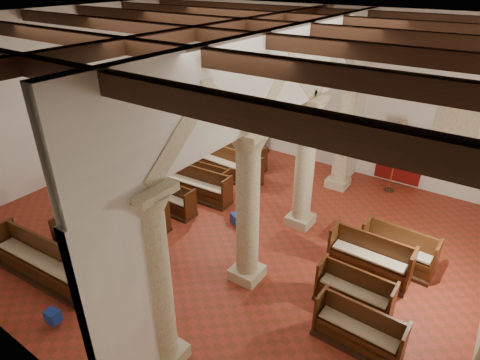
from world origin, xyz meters
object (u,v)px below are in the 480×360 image
at_px(nave_pew_0, 44,266).
at_px(aisle_pew_0, 358,333).
at_px(processional_banner, 393,169).
at_px(pipe_organ, 217,112).
at_px(lectern, 262,140).

bearing_deg(nave_pew_0, aisle_pew_0, 15.05).
bearing_deg(processional_banner, pipe_organ, 172.15).
distance_m(pipe_organ, lectern, 2.54).
bearing_deg(processional_banner, nave_pew_0, -127.41).
distance_m(lectern, nave_pew_0, 9.97).
bearing_deg(lectern, processional_banner, -4.92).
distance_m(pipe_organ, aisle_pew_0, 12.02).
height_order(nave_pew_0, aisle_pew_0, nave_pew_0).
xyz_separation_m(lectern, aisle_pew_0, (6.98, -7.43, -0.24)).
relative_size(pipe_organ, processional_banner, 1.64).
bearing_deg(pipe_organ, lectern, -0.30).
height_order(lectern, nave_pew_0, lectern).
bearing_deg(pipe_organ, processional_banner, -1.74).
xyz_separation_m(pipe_organ, processional_banner, (7.96, -0.24, -0.53)).
bearing_deg(nave_pew_0, pipe_organ, 97.65).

